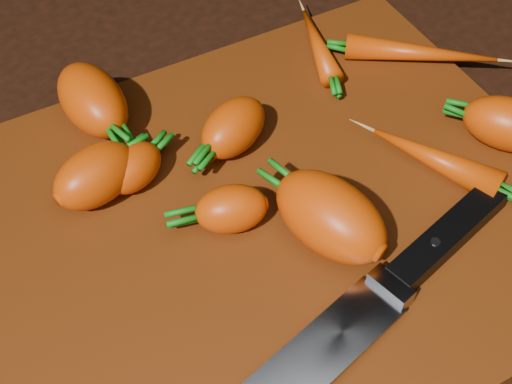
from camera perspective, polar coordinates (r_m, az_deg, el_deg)
name	(u,v)px	position (r m, az deg, el deg)	size (l,w,h in m)	color
ground	(262,228)	(0.58, 0.47, -2.87)	(2.00, 2.00, 0.01)	black
cutting_board	(262,220)	(0.57, 0.48, -2.21)	(0.50, 0.40, 0.01)	#512309
carrot_0	(96,176)	(0.57, -12.71, 1.29)	(0.07, 0.05, 0.05)	#CF4107
carrot_1	(231,209)	(0.55, -1.99, -1.37)	(0.06, 0.04, 0.04)	#CF4107
carrot_2	(93,100)	(0.63, -12.95, 7.18)	(0.09, 0.05, 0.05)	#CF4107
carrot_3	(330,216)	(0.53, 5.97, -1.96)	(0.10, 0.06, 0.06)	#CF4107
carrot_4	(233,127)	(0.60, -1.83, 5.19)	(0.07, 0.04, 0.04)	#CF4107
carrot_5	(134,168)	(0.58, -9.75, 1.91)	(0.05, 0.04, 0.04)	#CF4107
carrot_6	(508,124)	(0.64, 19.54, 5.14)	(0.08, 0.05, 0.05)	#CF4107
carrot_7	(318,44)	(0.70, 4.95, 11.73)	(0.10, 0.02, 0.02)	#CF4107
carrot_8	(421,53)	(0.70, 13.06, 10.78)	(0.14, 0.02, 0.02)	#CF4107
carrot_9	(435,159)	(0.60, 14.11, 2.59)	(0.11, 0.03, 0.03)	#CF4107
knife	(299,372)	(0.49, 3.43, -14.21)	(0.35, 0.12, 0.02)	gray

